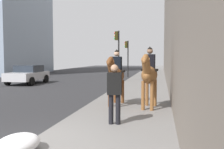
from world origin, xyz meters
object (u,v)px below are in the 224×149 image
object	(u,v)px
traffic_light_near_curb	(118,48)
traffic_light_far_curb	(127,53)
mounted_horse_near	(116,75)
mounted_horse_far	(149,74)
car_near_lane	(28,74)
pedestrian_greeting	(115,90)

from	to	relation	value
traffic_light_near_curb	traffic_light_far_curb	distance (m)	6.28
mounted_horse_near	mounted_horse_far	xyz separation A→B (m)	(-0.38, -1.33, 0.07)
car_near_lane	traffic_light_far_curb	xyz separation A→B (m)	(8.45, -6.60, 1.82)
traffic_light_near_curb	pedestrian_greeting	bearing A→B (deg)	-170.44
pedestrian_greeting	car_near_lane	world-z (taller)	pedestrian_greeting
car_near_lane	traffic_light_far_curb	world-z (taller)	traffic_light_far_curb
car_near_lane	traffic_light_near_curb	bearing A→B (deg)	107.16
mounted_horse_far	traffic_light_far_curb	world-z (taller)	traffic_light_far_curb
mounted_horse_near	car_near_lane	size ratio (longest dim) A/B	0.58
car_near_lane	traffic_light_near_curb	distance (m)	7.32
mounted_horse_far	traffic_light_far_curb	distance (m)	17.03
pedestrian_greeting	traffic_light_near_curb	distance (m)	13.18
mounted_horse_near	traffic_light_far_curb	size ratio (longest dim) A/B	0.58
traffic_light_near_curb	car_near_lane	bearing A→B (deg)	108.07
mounted_horse_near	pedestrian_greeting	xyz separation A→B (m)	(-2.83, -0.48, -0.24)
traffic_light_far_curb	car_near_lane	bearing A→B (deg)	142.03
traffic_light_far_curb	traffic_light_near_curb	bearing A→B (deg)	-179.23
mounted_horse_far	car_near_lane	world-z (taller)	mounted_horse_far
pedestrian_greeting	traffic_light_far_curb	xyz separation A→B (m)	(19.16, 2.26, 1.46)
pedestrian_greeting	car_near_lane	size ratio (longest dim) A/B	0.44
pedestrian_greeting	traffic_light_far_curb	size ratio (longest dim) A/B	0.45
pedestrian_greeting	traffic_light_near_curb	bearing A→B (deg)	4.70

